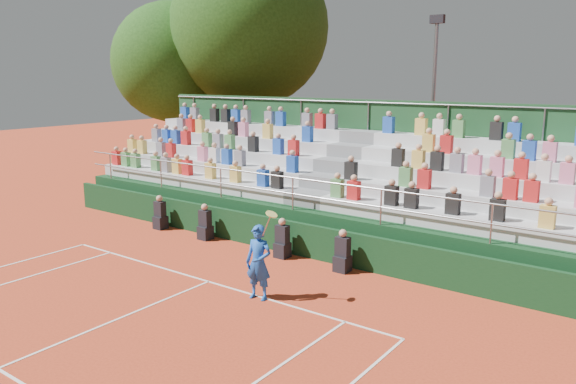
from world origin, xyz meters
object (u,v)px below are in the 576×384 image
Objects in this scene: tennis_player at (259,262)px; tree_east at (249,28)px; floodlight_mast at (434,92)px; tree_west at (171,63)px.

tree_east is (-10.86, 12.67, 6.70)m from tennis_player.
tennis_player is at bearing -84.22° from floodlight_mast.
tennis_player is 0.24× the size of tree_west.
tree_west is 1.17× the size of floodlight_mast.
tree_east is at bearing 20.29° from tree_west.
tennis_player is 14.20m from floodlight_mast.
floodlight_mast is (9.48, 0.99, -3.07)m from tree_east.
floodlight_mast is at bearing 5.99° from tree_east.
tree_east reaches higher than floodlight_mast.
floodlight_mast is at bearing 10.50° from tree_west.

